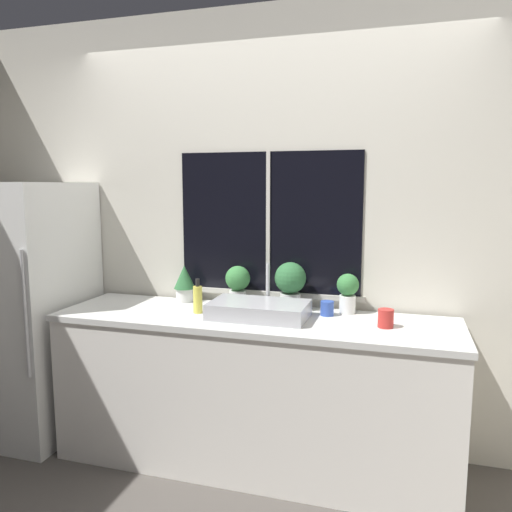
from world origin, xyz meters
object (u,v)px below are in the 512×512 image
Objects in this scene: refrigerator at (32,310)px; mug_blue at (327,308)px; sink at (259,309)px; potted_plant_far_left at (185,282)px; potted_plant_center_left at (238,283)px; mug_red at (386,318)px; potted_plant_center_right at (290,282)px; soap_bottle at (198,299)px; potted_plant_far_right at (348,291)px.

refrigerator is 1.92m from mug_blue.
sink is 0.62m from potted_plant_far_left.
potted_plant_center_left is 0.94m from mug_red.
mug_red is at bearing -25.01° from mug_blue.
potted_plant_center_left is at bearing 10.75° from refrigerator.
mug_red is at bearing -10.93° from potted_plant_far_left.
potted_plant_center_right reaches higher than mug_blue.
potted_plant_center_left is 0.33m from potted_plant_center_right.
soap_bottle is at bearing -179.83° from mug_red.
potted_plant_far_left is 2.42× the size of mug_red.
mug_blue is at bearing -8.87° from potted_plant_center_left.
soap_bottle is at bearing -167.87° from mug_blue.
mug_blue is at bearing 4.93° from refrigerator.
potted_plant_center_right reaches higher than potted_plant_far_right.
soap_bottle reaches higher than mug_red.
sink is 2.69× the size of soap_bottle.
sink is at bearing 179.77° from mug_red.
sink reaches higher than potted_plant_center_left.
potted_plant_center_right reaches higher than sink.
refrigerator is at bearing -171.36° from potted_plant_center_right.
refrigerator is 3.01× the size of sink.
potted_plant_center_right is (0.12, 0.24, 0.12)m from sink.
mug_blue is (1.91, 0.16, 0.11)m from refrigerator.
mug_blue is at bearing 22.74° from sink.
soap_bottle is 2.43× the size of mug_blue.
potted_plant_far_left is 1.04m from potted_plant_far_right.
sink reaches higher than potted_plant_far_right.
refrigerator is 5.76× the size of potted_plant_center_right.
potted_plant_center_left is at bearing 0.00° from potted_plant_far_left.
mug_red is (2.24, 0.01, 0.11)m from refrigerator.
mug_blue is at bearing -139.62° from potted_plant_far_right.
potted_plant_far_left is at bearing 128.59° from soap_bottle.
refrigerator is 19.69× the size of mug_blue.
potted_plant_far_left is 0.83× the size of potted_plant_center_right.
refrigerator is 6.98× the size of potted_plant_far_left.
refrigerator reaches higher than mug_red.
potted_plant_far_left reaches higher than potted_plant_far_right.
potted_plant_center_left is (-0.21, 0.24, 0.10)m from sink.
potted_plant_far_right is 1.15× the size of soap_bottle.
mug_red is 1.17× the size of mug_blue.
mug_red is (1.26, -0.24, -0.08)m from potted_plant_far_left.
sink is at bearing -22.96° from potted_plant_far_left.
sink is at bearing -152.72° from potted_plant_far_right.
sink is 0.39m from mug_blue.
potted_plant_center_right is 0.63m from mug_red.
sink is 0.53m from potted_plant_far_right.
mug_blue is (0.24, -0.09, -0.12)m from potted_plant_center_right.
mug_blue is (0.57, -0.09, -0.10)m from potted_plant_center_left.
potted_plant_center_left is at bearing 130.84° from sink.
potted_plant_center_right is 3.42× the size of mug_blue.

